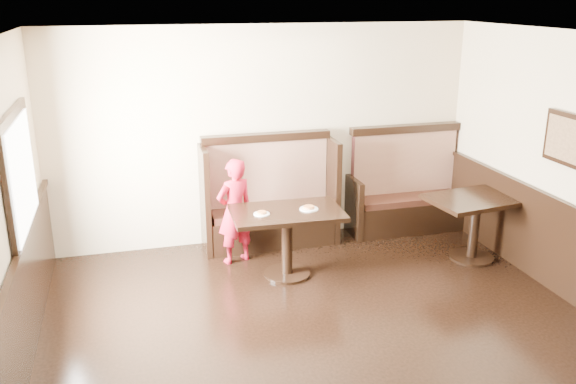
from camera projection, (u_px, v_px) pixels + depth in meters
name	position (u px, v px, depth m)	size (l,w,h in m)	color
room_shell	(320.00, 307.00, 5.05)	(7.00, 7.00, 7.00)	beige
booth_main	(269.00, 205.00, 7.93)	(1.75, 0.72, 1.45)	black
booth_neighbor	(406.00, 196.00, 8.44)	(1.65, 0.72, 1.45)	black
table_main	(287.00, 226.00, 6.97)	(1.29, 0.83, 0.80)	black
table_neighbor	(476.00, 213.00, 7.41)	(1.25, 0.91, 0.81)	black
child	(235.00, 211.00, 7.33)	(0.48, 0.31, 1.31)	red
pizza_plate_left	(262.00, 213.00, 6.79)	(0.18, 0.18, 0.03)	white
pizza_plate_right	(309.00, 208.00, 6.95)	(0.22, 0.22, 0.04)	white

